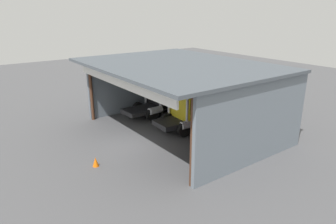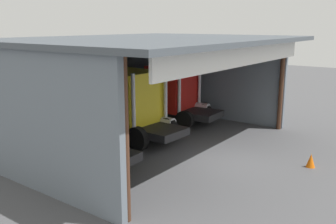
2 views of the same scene
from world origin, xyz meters
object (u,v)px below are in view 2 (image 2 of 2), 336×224
(truck_black_left_bay, at_px, (62,118))
(truck_yellow_center_right_bay, at_px, (132,103))
(oil_drum, at_px, (122,115))
(traffic_cone, at_px, (311,161))
(truck_red_yard_outside, at_px, (175,93))
(tool_cart, at_px, (119,114))

(truck_black_left_bay, relative_size, truck_yellow_center_right_bay, 1.09)
(truck_black_left_bay, height_order, oil_drum, truck_black_left_bay)
(truck_yellow_center_right_bay, bearing_deg, traffic_cone, -77.68)
(truck_red_yard_outside, bearing_deg, truck_black_left_bay, 178.32)
(truck_black_left_bay, distance_m, truck_red_yard_outside, 8.25)
(truck_yellow_center_right_bay, height_order, tool_cart, truck_yellow_center_right_bay)
(tool_cart, bearing_deg, traffic_cone, -93.03)
(truck_yellow_center_right_bay, distance_m, truck_red_yard_outside, 4.10)
(truck_yellow_center_right_bay, relative_size, tool_cart, 4.62)
(traffic_cone, bearing_deg, oil_drum, 86.85)
(truck_black_left_bay, height_order, truck_yellow_center_right_bay, truck_black_left_bay)
(truck_black_left_bay, relative_size, traffic_cone, 9.02)
(truck_black_left_bay, height_order, tool_cart, truck_black_left_bay)
(oil_drum, bearing_deg, truck_red_yard_outside, -49.50)
(oil_drum, distance_m, traffic_cone, 11.04)
(oil_drum, bearing_deg, truck_yellow_center_right_bay, -127.34)
(truck_yellow_center_right_bay, bearing_deg, truck_black_left_bay, -178.83)
(truck_yellow_center_right_bay, height_order, oil_drum, truck_yellow_center_right_bay)
(oil_drum, relative_size, traffic_cone, 1.69)
(tool_cart, relative_size, traffic_cone, 1.79)
(truck_yellow_center_right_bay, xyz_separation_m, tool_cart, (2.02, 2.84, -1.36))
(truck_yellow_center_right_bay, xyz_separation_m, oil_drum, (2.04, 2.67, -1.38))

